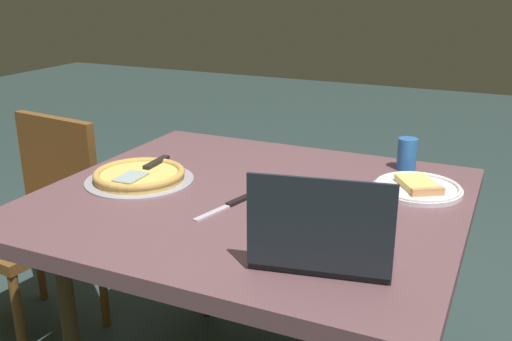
{
  "coord_description": "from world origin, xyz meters",
  "views": [
    {
      "loc": [
        -0.68,
        1.45,
        1.37
      ],
      "look_at": [
        0.01,
        -0.05,
        0.8
      ],
      "focal_mm": 40.42,
      "sensor_mm": 36.0,
      "label": 1
    }
  ],
  "objects_px": {
    "pizza_tray": "(140,176)",
    "chair_near": "(38,215)",
    "laptop": "(323,243)",
    "pizza_plate": "(418,187)",
    "table_knife": "(229,205)",
    "dining_table": "(251,212)",
    "drink_cup": "(407,154)"
  },
  "relations": [
    {
      "from": "chair_near",
      "to": "pizza_tray",
      "type": "bearing_deg",
      "value": 171.23
    },
    {
      "from": "dining_table",
      "to": "table_knife",
      "type": "relative_size",
      "value": 5.54
    },
    {
      "from": "dining_table",
      "to": "pizza_plate",
      "type": "distance_m",
      "value": 0.51
    },
    {
      "from": "dining_table",
      "to": "chair_near",
      "type": "xyz_separation_m",
      "value": [
        0.93,
        -0.05,
        -0.2
      ]
    },
    {
      "from": "dining_table",
      "to": "drink_cup",
      "type": "distance_m",
      "value": 0.58
    },
    {
      "from": "pizza_tray",
      "to": "chair_near",
      "type": "bearing_deg",
      "value": -8.77
    },
    {
      "from": "laptop",
      "to": "table_knife",
      "type": "bearing_deg",
      "value": -30.91
    },
    {
      "from": "laptop",
      "to": "chair_near",
      "type": "height_order",
      "value": "laptop"
    },
    {
      "from": "pizza_plate",
      "to": "pizza_tray",
      "type": "distance_m",
      "value": 0.87
    },
    {
      "from": "pizza_plate",
      "to": "drink_cup",
      "type": "height_order",
      "value": "drink_cup"
    },
    {
      "from": "pizza_plate",
      "to": "pizza_tray",
      "type": "xyz_separation_m",
      "value": [
        0.82,
        0.27,
        0.01
      ]
    },
    {
      "from": "dining_table",
      "to": "drink_cup",
      "type": "relative_size",
      "value": 11.29
    },
    {
      "from": "laptop",
      "to": "pizza_plate",
      "type": "bearing_deg",
      "value": -102.16
    },
    {
      "from": "dining_table",
      "to": "laptop",
      "type": "distance_m",
      "value": 0.46
    },
    {
      "from": "drink_cup",
      "to": "pizza_tray",
      "type": "bearing_deg",
      "value": 32.15
    },
    {
      "from": "laptop",
      "to": "table_knife",
      "type": "relative_size",
      "value": 1.58
    },
    {
      "from": "laptop",
      "to": "pizza_plate",
      "type": "xyz_separation_m",
      "value": [
        -0.12,
        -0.55,
        -0.03
      ]
    },
    {
      "from": "drink_cup",
      "to": "chair_near",
      "type": "relative_size",
      "value": 0.13
    },
    {
      "from": "pizza_plate",
      "to": "table_knife",
      "type": "relative_size",
      "value": 1.2
    },
    {
      "from": "dining_table",
      "to": "table_knife",
      "type": "height_order",
      "value": "table_knife"
    },
    {
      "from": "dining_table",
      "to": "table_knife",
      "type": "bearing_deg",
      "value": 78.28
    },
    {
      "from": "pizza_tray",
      "to": "table_knife",
      "type": "distance_m",
      "value": 0.36
    },
    {
      "from": "dining_table",
      "to": "table_knife",
      "type": "xyz_separation_m",
      "value": [
        0.02,
        0.1,
        0.06
      ]
    },
    {
      "from": "pizza_plate",
      "to": "chair_near",
      "type": "distance_m",
      "value": 1.42
    },
    {
      "from": "laptop",
      "to": "table_knife",
      "type": "height_order",
      "value": "laptop"
    },
    {
      "from": "pizza_tray",
      "to": "pizza_plate",
      "type": "bearing_deg",
      "value": -161.58
    },
    {
      "from": "pizza_tray",
      "to": "laptop",
      "type": "bearing_deg",
      "value": 158.37
    },
    {
      "from": "laptop",
      "to": "drink_cup",
      "type": "height_order",
      "value": "laptop"
    },
    {
      "from": "drink_cup",
      "to": "chair_near",
      "type": "bearing_deg",
      "value": 16.45
    },
    {
      "from": "pizza_tray",
      "to": "drink_cup",
      "type": "xyz_separation_m",
      "value": [
        -0.75,
        -0.47,
        0.04
      ]
    },
    {
      "from": "dining_table",
      "to": "chair_near",
      "type": "relative_size",
      "value": 1.44
    },
    {
      "from": "laptop",
      "to": "pizza_tray",
      "type": "distance_m",
      "value": 0.76
    }
  ]
}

